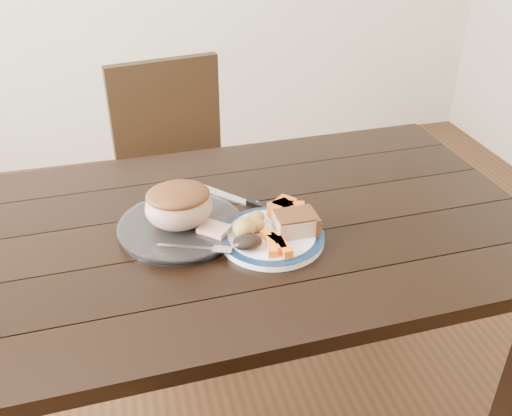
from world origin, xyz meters
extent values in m
cube|color=black|center=(0.00, 0.00, 0.73)|extent=(1.62, 0.93, 0.04)
cube|color=black|center=(0.71, 0.38, 0.35)|extent=(0.07, 0.07, 0.71)
cube|color=black|center=(-0.01, 0.65, 0.45)|extent=(0.48, 0.48, 0.04)
cube|color=black|center=(-0.04, 0.85, 0.70)|extent=(0.42, 0.11, 0.46)
cube|color=black|center=(0.14, 0.86, 0.21)|extent=(0.04, 0.04, 0.43)
cube|color=black|center=(0.20, 0.50, 0.21)|extent=(0.04, 0.04, 0.43)
cube|color=black|center=(-0.22, 0.80, 0.21)|extent=(0.04, 0.04, 0.43)
cube|color=black|center=(-0.16, 0.44, 0.21)|extent=(0.04, 0.04, 0.43)
cylinder|color=white|center=(0.10, -0.10, 0.76)|extent=(0.26, 0.26, 0.02)
torus|color=#0D2545|center=(0.10, -0.10, 0.77)|extent=(0.26, 0.26, 0.02)
cylinder|color=white|center=(-0.11, 0.00, 0.76)|extent=(0.30, 0.30, 0.02)
cube|color=tan|center=(0.16, -0.10, 0.79)|extent=(0.10, 0.08, 0.04)
ellipsoid|color=gold|center=(0.08, -0.04, 0.79)|extent=(0.04, 0.04, 0.03)
ellipsoid|color=gold|center=(0.03, -0.09, 0.79)|extent=(0.06, 0.05, 0.05)
ellipsoid|color=gold|center=(0.07, -0.08, 0.79)|extent=(0.04, 0.04, 0.03)
cube|color=orange|center=(0.10, -0.15, 0.78)|extent=(0.02, 0.07, 0.02)
cube|color=orange|center=(0.08, -0.16, 0.78)|extent=(0.03, 0.07, 0.02)
cube|color=orange|center=(0.09, -0.13, 0.78)|extent=(0.05, 0.07, 0.02)
cube|color=orange|center=(0.10, -0.17, 0.78)|extent=(0.03, 0.07, 0.02)
cube|color=orange|center=(0.15, -0.02, 0.79)|extent=(0.07, 0.07, 0.04)
cube|color=orange|center=(0.17, -0.04, 0.79)|extent=(0.07, 0.06, 0.04)
cube|color=orange|center=(0.14, -0.03, 0.79)|extent=(0.07, 0.06, 0.04)
ellipsoid|color=black|center=(0.03, -0.14, 0.79)|extent=(0.07, 0.05, 0.03)
cube|color=silver|center=(-0.11, -0.10, 0.77)|extent=(0.13, 0.06, 0.00)
cube|color=silver|center=(-0.03, -0.13, 0.77)|extent=(0.05, 0.04, 0.00)
ellipsoid|color=tan|center=(-0.11, 0.00, 0.82)|extent=(0.17, 0.14, 0.11)
cube|color=tan|center=(-0.03, -0.05, 0.78)|extent=(0.09, 0.09, 0.02)
cube|color=silver|center=(0.02, 0.16, 0.75)|extent=(0.15, 0.17, 0.00)
cube|color=black|center=(0.12, 0.04, 0.76)|extent=(0.09, 0.10, 0.01)
camera|label=1|loc=(-0.23, -1.19, 1.55)|focal=40.00mm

